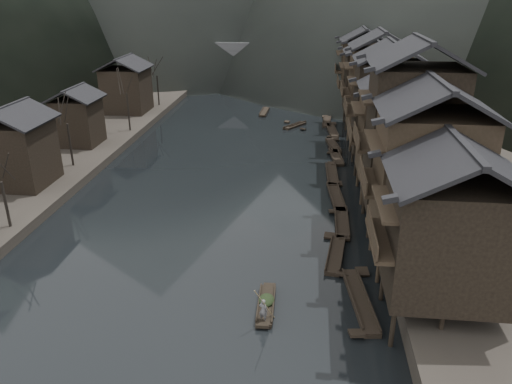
# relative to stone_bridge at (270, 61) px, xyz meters

# --- Properties ---
(water) EXTENTS (300.00, 300.00, 0.00)m
(water) POSITION_rel_stone_bridge_xyz_m (0.00, -72.00, -5.11)
(water) COLOR black
(water) RESTS_ON ground
(right_bank) EXTENTS (40.00, 200.00, 1.80)m
(right_bank) POSITION_rel_stone_bridge_xyz_m (35.00, -32.00, -4.21)
(right_bank) COLOR #2D2823
(right_bank) RESTS_ON ground
(left_bank) EXTENTS (40.00, 200.00, 1.20)m
(left_bank) POSITION_rel_stone_bridge_xyz_m (-35.00, -32.00, -4.51)
(left_bank) COLOR #2D2823
(left_bank) RESTS_ON ground
(stilt_houses) EXTENTS (9.00, 67.60, 16.52)m
(stilt_houses) POSITION_rel_stone_bridge_xyz_m (17.28, -52.90, 3.80)
(stilt_houses) COLOR black
(stilt_houses) RESTS_ON ground
(left_houses) EXTENTS (8.10, 53.20, 8.73)m
(left_houses) POSITION_rel_stone_bridge_xyz_m (-20.50, -51.88, 0.55)
(left_houses) COLOR black
(left_houses) RESTS_ON left_bank
(bare_trees) EXTENTS (3.78, 61.07, 7.55)m
(bare_trees) POSITION_rel_stone_bridge_xyz_m (-17.00, -52.67, 1.31)
(bare_trees) COLOR black
(bare_trees) RESTS_ON left_bank
(moored_sampans) EXTENTS (3.42, 73.16, 0.47)m
(moored_sampans) POSITION_rel_stone_bridge_xyz_m (11.91, -45.39, -4.91)
(moored_sampans) COLOR black
(moored_sampans) RESTS_ON water
(midriver_boats) EXTENTS (13.40, 28.85, 0.45)m
(midriver_boats) POSITION_rel_stone_bridge_xyz_m (1.39, -22.89, -4.91)
(midriver_boats) COLOR black
(midriver_boats) RESTS_ON water
(stone_bridge) EXTENTS (40.00, 6.00, 9.00)m
(stone_bridge) POSITION_rel_stone_bridge_xyz_m (0.00, 0.00, 0.00)
(stone_bridge) COLOR #4C4C4F
(stone_bridge) RESTS_ON ground
(hero_sampan) EXTENTS (1.14, 4.99, 0.44)m
(hero_sampan) POSITION_rel_stone_bridge_xyz_m (6.41, -79.36, -4.91)
(hero_sampan) COLOR black
(hero_sampan) RESTS_ON water
(cargo_heap) EXTENTS (1.10, 1.43, 0.66)m
(cargo_heap) POSITION_rel_stone_bridge_xyz_m (6.42, -79.13, -4.35)
(cargo_heap) COLOR black
(cargo_heap) RESTS_ON hero_sampan
(boatman) EXTENTS (0.70, 0.58, 1.64)m
(boatman) POSITION_rel_stone_bridge_xyz_m (6.38, -81.10, -3.86)
(boatman) COLOR slate
(boatman) RESTS_ON hero_sampan
(bamboo_pole) EXTENTS (1.39, 1.98, 3.65)m
(bamboo_pole) POSITION_rel_stone_bridge_xyz_m (6.58, -81.10, -1.21)
(bamboo_pole) COLOR #8C7A51
(bamboo_pole) RESTS_ON boatman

